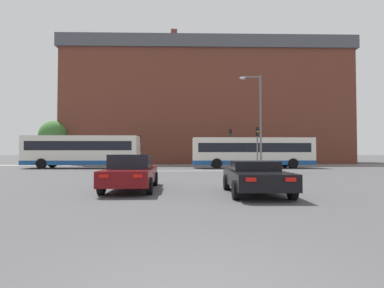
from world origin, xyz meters
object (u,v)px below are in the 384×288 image
Objects in this scene: bus_crossing_trailing at (82,151)px; traffic_light_far_right at (231,141)px; car_saloon_left at (132,172)px; bus_crossing_lead at (252,152)px; street_lamp_junction at (257,114)px; pedestrian_walking_east at (140,157)px; pedestrian_waiting at (140,157)px; traffic_light_far_left at (140,145)px; car_roadster_right at (255,177)px; traffic_light_near_right at (257,141)px.

traffic_light_far_right is (16.01, 6.44, 1.24)m from bus_crossing_trailing.
car_saloon_left is 0.40× the size of bus_crossing_lead.
street_lamp_junction is 4.54× the size of pedestrian_walking_east.
street_lamp_junction is 17.59m from pedestrian_waiting.
pedestrian_waiting is (-12.49, 7.09, -0.68)m from bus_crossing_lead.
bus_crossing_trailing is 17.30m from traffic_light_far_right.
bus_crossing_lead is 3.31× the size of traffic_light_far_left.
car_saloon_left is 5.07m from car_roadster_right.
traffic_light_far_left is 0.45× the size of street_lamp_junction.
pedestrian_walking_east reaches higher than car_roadster_right.
traffic_light_far_left is at bearing 108.79° from car_roadster_right.
pedestrian_waiting is 0.93× the size of pedestrian_walking_east.
bus_crossing_trailing is 2.53× the size of traffic_light_far_right.
pedestrian_walking_east reaches higher than car_saloon_left.
street_lamp_junction reaches higher than traffic_light_far_left.
car_roadster_right is 27.09m from traffic_light_far_left.
traffic_light_far_right reaches higher than traffic_light_near_right.
traffic_light_far_left is (-11.21, 0.01, -0.50)m from traffic_light_far_right.
pedestrian_waiting is at bearing 136.34° from traffic_light_near_right.
bus_crossing_trailing reaches higher than bus_crossing_lead.
pedestrian_walking_east is (4.69, 7.18, -0.69)m from bus_crossing_trailing.
traffic_light_far_right is (7.85, 24.30, 2.23)m from car_saloon_left.
bus_crossing_trailing is at bearing -126.61° from traffic_light_far_left.
traffic_light_far_left is at bearing 62.32° from bus_crossing_lead.
car_roadster_right is at bearing -96.60° from traffic_light_far_right.
traffic_light_far_left is (-12.42, 6.52, 0.84)m from bus_crossing_lead.
car_roadster_right is 2.41× the size of pedestrian_walking_east.
traffic_light_far_right is at bearing 84.44° from car_roadster_right.
pedestrian_walking_east is at bearing 176.28° from traffic_light_far_right.
bus_crossing_lead is 6.75m from traffic_light_far_right.
traffic_light_far_left is 16.13m from traffic_light_near_right.
street_lamp_junction reaches higher than traffic_light_far_right.
car_roadster_right is 14.85m from street_lamp_junction.
traffic_light_far_left is at bearing -123.54° from pedestrian_walking_east.
car_roadster_right is 0.38× the size of bus_crossing_trailing.
street_lamp_junction is at bearing -87.73° from traffic_light_far_right.
car_saloon_left is 1.12× the size of car_roadster_right.
bus_crossing_lead is 6.79× the size of pedestrian_walking_east.
traffic_light_near_right reaches higher than bus_crossing_trailing.
bus_crossing_trailing is at bearing 165.25° from traffic_light_near_right.
bus_crossing_lead is at bearing -90.20° from bus_crossing_trailing.
street_lamp_junction is 17.70m from pedestrian_walking_east.
traffic_light_far_left is at bearing 96.25° from car_saloon_left.
car_saloon_left is 1.08× the size of traffic_light_far_right.
pedestrian_waiting is (-11.75, 12.50, -3.88)m from street_lamp_junction.
traffic_light_near_right is (-0.50, -4.34, 0.93)m from bus_crossing_lead.
pedestrian_waiting is (4.73, 7.03, -0.77)m from bus_crossing_trailing.
traffic_light_near_right is at bearing -86.26° from traffic_light_far_right.
traffic_light_far_left is 1.60m from pedestrian_walking_east.
car_saloon_left is 1.27× the size of traffic_light_near_right.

